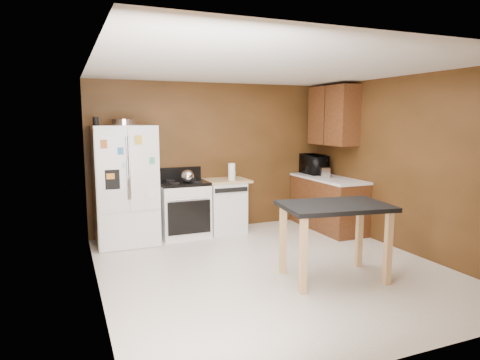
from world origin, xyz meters
TOP-DOWN VIEW (x-y plane):
  - floor at (0.00, 0.00)m, footprint 4.50×4.50m
  - ceiling at (0.00, 0.00)m, footprint 4.50×4.50m
  - wall_back at (0.00, 2.25)m, footprint 4.20×0.00m
  - wall_front at (0.00, -2.25)m, footprint 4.20×0.00m
  - wall_left at (-2.10, 0.00)m, footprint 0.00×4.50m
  - wall_right at (2.10, 0.00)m, footprint 0.00×4.50m
  - roasting_pan at (-1.53, 1.87)m, footprint 0.36×0.36m
  - pen_cup at (-1.94, 1.82)m, footprint 0.08×0.08m
  - kettle at (-0.61, 1.76)m, footprint 0.21×0.21m
  - paper_towel at (0.17, 1.84)m, footprint 0.15×0.15m
  - green_canister at (0.26, 2.03)m, footprint 0.14×0.14m
  - toaster at (1.73, 1.47)m, footprint 0.23×0.28m
  - microwave at (1.83, 1.97)m, footprint 0.42×0.60m
  - refrigerator at (-1.55, 1.86)m, footprint 0.90×0.80m
  - gas_range at (-0.64, 1.92)m, footprint 0.76×0.68m
  - dishwasher at (0.08, 1.95)m, footprint 0.78×0.63m
  - right_cabinets at (1.84, 1.48)m, footprint 0.63×1.58m
  - island at (0.51, -0.59)m, footprint 1.33×0.99m

SIDE VIEW (x-z plane):
  - floor at x=0.00m, z-range 0.00..0.00m
  - dishwasher at x=0.08m, z-range 0.01..0.90m
  - gas_range at x=-0.64m, z-range -0.09..1.01m
  - island at x=0.51m, z-range 0.31..1.23m
  - refrigerator at x=-1.55m, z-range 0.00..1.80m
  - right_cabinets at x=1.84m, z-range -0.32..2.13m
  - green_canister at x=0.26m, z-range 0.89..1.01m
  - toaster at x=1.73m, z-range 0.90..1.08m
  - kettle at x=-0.61m, z-range 0.90..1.11m
  - paper_towel at x=0.17m, z-range 0.89..1.17m
  - microwave at x=1.83m, z-range 0.90..1.22m
  - wall_back at x=0.00m, z-range -0.85..3.35m
  - wall_front at x=0.00m, z-range -0.85..3.35m
  - wall_left at x=-2.10m, z-range -1.00..3.50m
  - wall_right at x=2.10m, z-range -1.00..3.50m
  - roasting_pan at x=-1.53m, z-range 1.80..1.89m
  - pen_cup at x=-1.94m, z-range 1.80..1.92m
  - ceiling at x=0.00m, z-range 2.50..2.50m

